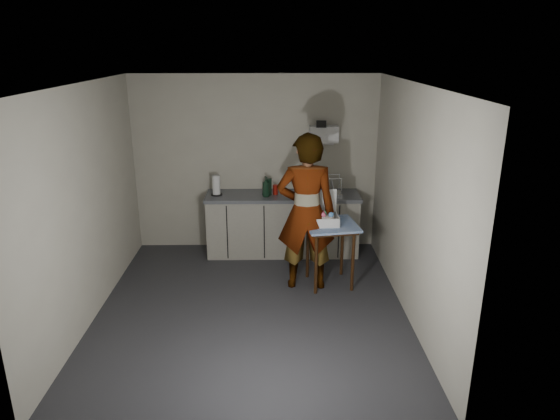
{
  "coord_description": "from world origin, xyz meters",
  "views": [
    {
      "loc": [
        0.25,
        -5.26,
        2.98
      ],
      "look_at": [
        0.34,
        0.45,
        1.09
      ],
      "focal_mm": 32.0,
      "sensor_mm": 36.0,
      "label": 1
    }
  ],
  "objects_px": {
    "soda_can": "(275,190)",
    "dish_rack": "(328,190)",
    "side_table": "(330,232)",
    "paper_towel": "(216,186)",
    "dark_bottle": "(269,187)",
    "standing_man": "(306,212)",
    "kitchen_counter": "(283,225)",
    "bakery_box": "(326,217)",
    "soap_bottle": "(266,187)"
  },
  "relations": [
    {
      "from": "dish_rack",
      "to": "dark_bottle",
      "type": "bearing_deg",
      "value": -176.57
    },
    {
      "from": "side_table",
      "to": "soda_can",
      "type": "distance_m",
      "value": 1.29
    },
    {
      "from": "standing_man",
      "to": "soda_can",
      "type": "bearing_deg",
      "value": -70.18
    },
    {
      "from": "kitchen_counter",
      "to": "standing_man",
      "type": "height_order",
      "value": "standing_man"
    },
    {
      "from": "soap_bottle",
      "to": "bakery_box",
      "type": "bearing_deg",
      "value": -51.17
    },
    {
      "from": "dark_bottle",
      "to": "dish_rack",
      "type": "xyz_separation_m",
      "value": [
        0.86,
        0.05,
        -0.06
      ]
    },
    {
      "from": "dark_bottle",
      "to": "paper_towel",
      "type": "bearing_deg",
      "value": 179.14
    },
    {
      "from": "side_table",
      "to": "dish_rack",
      "type": "height_order",
      "value": "dish_rack"
    },
    {
      "from": "kitchen_counter",
      "to": "soda_can",
      "type": "distance_m",
      "value": 0.56
    },
    {
      "from": "kitchen_counter",
      "to": "side_table",
      "type": "bearing_deg",
      "value": -60.87
    },
    {
      "from": "side_table",
      "to": "dark_bottle",
      "type": "height_order",
      "value": "dark_bottle"
    },
    {
      "from": "kitchen_counter",
      "to": "soda_can",
      "type": "xyz_separation_m",
      "value": [
        -0.11,
        0.0,
        0.55
      ]
    },
    {
      "from": "standing_man",
      "to": "soda_can",
      "type": "xyz_separation_m",
      "value": [
        -0.38,
        1.1,
        -0.02
      ]
    },
    {
      "from": "paper_towel",
      "to": "dish_rack",
      "type": "xyz_separation_m",
      "value": [
        1.62,
        0.04,
        -0.08
      ]
    },
    {
      "from": "standing_man",
      "to": "dish_rack",
      "type": "bearing_deg",
      "value": -108.21
    },
    {
      "from": "soap_bottle",
      "to": "side_table",
      "type": "bearing_deg",
      "value": -48.89
    },
    {
      "from": "side_table",
      "to": "paper_towel",
      "type": "height_order",
      "value": "paper_towel"
    },
    {
      "from": "dark_bottle",
      "to": "side_table",
      "type": "bearing_deg",
      "value": -52.64
    },
    {
      "from": "kitchen_counter",
      "to": "paper_towel",
      "type": "relative_size",
      "value": 7.68
    },
    {
      "from": "side_table",
      "to": "bakery_box",
      "type": "distance_m",
      "value": 0.21
    },
    {
      "from": "bakery_box",
      "to": "dish_rack",
      "type": "bearing_deg",
      "value": 79.47
    },
    {
      "from": "standing_man",
      "to": "dish_rack",
      "type": "height_order",
      "value": "standing_man"
    },
    {
      "from": "paper_towel",
      "to": "dish_rack",
      "type": "height_order",
      "value": "paper_towel"
    },
    {
      "from": "dark_bottle",
      "to": "paper_towel",
      "type": "distance_m",
      "value": 0.76
    },
    {
      "from": "soda_can",
      "to": "paper_towel",
      "type": "relative_size",
      "value": 0.48
    },
    {
      "from": "soda_can",
      "to": "dish_rack",
      "type": "xyz_separation_m",
      "value": [
        0.77,
        0.02,
        -0.01
      ]
    },
    {
      "from": "soda_can",
      "to": "paper_towel",
      "type": "bearing_deg",
      "value": -178.67
    },
    {
      "from": "paper_towel",
      "to": "soda_can",
      "type": "bearing_deg",
      "value": 1.33
    },
    {
      "from": "soap_bottle",
      "to": "dish_rack",
      "type": "xyz_separation_m",
      "value": [
        0.9,
        0.13,
        -0.09
      ]
    },
    {
      "from": "paper_towel",
      "to": "soap_bottle",
      "type": "bearing_deg",
      "value": -7.0
    },
    {
      "from": "kitchen_counter",
      "to": "dark_bottle",
      "type": "distance_m",
      "value": 0.64
    },
    {
      "from": "kitchen_counter",
      "to": "bakery_box",
      "type": "distance_m",
      "value": 1.28
    },
    {
      "from": "side_table",
      "to": "soda_can",
      "type": "xyz_separation_m",
      "value": [
        -0.69,
        1.06,
        0.25
      ]
    },
    {
      "from": "side_table",
      "to": "paper_towel",
      "type": "distance_m",
      "value": 1.89
    },
    {
      "from": "paper_towel",
      "to": "bakery_box",
      "type": "distance_m",
      "value": 1.82
    },
    {
      "from": "paper_towel",
      "to": "kitchen_counter",
      "type": "bearing_deg",
      "value": 0.9
    },
    {
      "from": "side_table",
      "to": "dish_rack",
      "type": "xyz_separation_m",
      "value": [
        0.07,
        1.08,
        0.24
      ]
    },
    {
      "from": "soda_can",
      "to": "dish_rack",
      "type": "distance_m",
      "value": 0.77
    },
    {
      "from": "side_table",
      "to": "dish_rack",
      "type": "distance_m",
      "value": 1.11
    },
    {
      "from": "dish_rack",
      "to": "paper_towel",
      "type": "bearing_deg",
      "value": -178.59
    },
    {
      "from": "standing_man",
      "to": "dish_rack",
      "type": "distance_m",
      "value": 1.19
    },
    {
      "from": "side_table",
      "to": "soap_bottle",
      "type": "xyz_separation_m",
      "value": [
        -0.83,
        0.95,
        0.33
      ]
    },
    {
      "from": "dark_bottle",
      "to": "dish_rack",
      "type": "bearing_deg",
      "value": 3.43
    },
    {
      "from": "dish_rack",
      "to": "bakery_box",
      "type": "distance_m",
      "value": 1.09
    },
    {
      "from": "standing_man",
      "to": "dark_bottle",
      "type": "xyz_separation_m",
      "value": [
        -0.46,
        1.07,
        0.03
      ]
    },
    {
      "from": "standing_man",
      "to": "paper_towel",
      "type": "distance_m",
      "value": 1.64
    },
    {
      "from": "kitchen_counter",
      "to": "paper_towel",
      "type": "bearing_deg",
      "value": -179.1
    },
    {
      "from": "side_table",
      "to": "paper_towel",
      "type": "xyz_separation_m",
      "value": [
        -1.55,
        1.04,
        0.32
      ]
    },
    {
      "from": "bakery_box",
      "to": "side_table",
      "type": "bearing_deg",
      "value": 0.18
    },
    {
      "from": "dark_bottle",
      "to": "kitchen_counter",
      "type": "bearing_deg",
      "value": 7.69
    }
  ]
}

